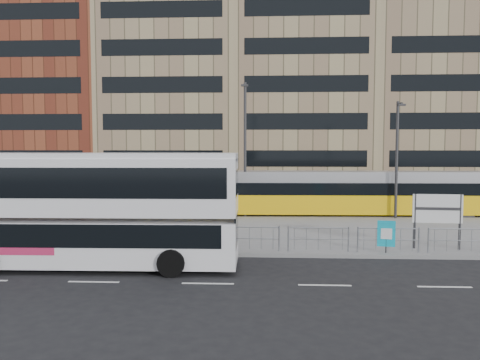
{
  "coord_description": "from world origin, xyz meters",
  "views": [
    {
      "loc": [
        -0.12,
        -19.73,
        4.69
      ],
      "look_at": [
        -1.38,
        6.0,
        2.88
      ],
      "focal_mm": 35.0,
      "sensor_mm": 36.0,
      "label": 1
    }
  ],
  "objects_px": {
    "lamp_post_west": "(245,144)",
    "lamp_post_east": "(397,154)",
    "pedestrian": "(156,223)",
    "ad_panel": "(386,234)",
    "traffic_light_west": "(216,206)",
    "double_decker_bus": "(93,206)",
    "tram": "(328,193)",
    "station_sign": "(437,211)"
  },
  "relations": [
    {
      "from": "lamp_post_west",
      "to": "lamp_post_east",
      "type": "distance_m",
      "value": 9.71
    },
    {
      "from": "pedestrian",
      "to": "ad_panel",
      "type": "bearing_deg",
      "value": -81.77
    },
    {
      "from": "ad_panel",
      "to": "lamp_post_east",
      "type": "relative_size",
      "value": 0.19
    },
    {
      "from": "ad_panel",
      "to": "traffic_light_west",
      "type": "distance_m",
      "value": 7.46
    },
    {
      "from": "lamp_post_west",
      "to": "double_decker_bus",
      "type": "bearing_deg",
      "value": -112.94
    },
    {
      "from": "tram",
      "to": "lamp_post_west",
      "type": "height_order",
      "value": "lamp_post_west"
    },
    {
      "from": "pedestrian",
      "to": "lamp_post_east",
      "type": "xyz_separation_m",
      "value": [
        13.64,
        8.06,
        3.22
      ]
    },
    {
      "from": "traffic_light_west",
      "to": "lamp_post_east",
      "type": "relative_size",
      "value": 0.42
    },
    {
      "from": "double_decker_bus",
      "to": "lamp_post_east",
      "type": "bearing_deg",
      "value": 38.47
    },
    {
      "from": "traffic_light_west",
      "to": "lamp_post_west",
      "type": "relative_size",
      "value": 0.35
    },
    {
      "from": "double_decker_bus",
      "to": "traffic_light_west",
      "type": "relative_size",
      "value": 3.62
    },
    {
      "from": "pedestrian",
      "to": "lamp_post_west",
      "type": "xyz_separation_m",
      "value": [
        3.96,
        8.42,
        3.87
      ]
    },
    {
      "from": "pedestrian",
      "to": "station_sign",
      "type": "bearing_deg",
      "value": -75.74
    },
    {
      "from": "tram",
      "to": "station_sign",
      "type": "height_order",
      "value": "tram"
    },
    {
      "from": "station_sign",
      "to": "ad_panel",
      "type": "height_order",
      "value": "station_sign"
    },
    {
      "from": "station_sign",
      "to": "tram",
      "type": "bearing_deg",
      "value": 112.7
    },
    {
      "from": "lamp_post_west",
      "to": "pedestrian",
      "type": "bearing_deg",
      "value": -115.17
    },
    {
      "from": "traffic_light_west",
      "to": "lamp_post_east",
      "type": "height_order",
      "value": "lamp_post_east"
    },
    {
      "from": "tram",
      "to": "lamp_post_west",
      "type": "distance_m",
      "value": 6.53
    },
    {
      "from": "pedestrian",
      "to": "traffic_light_west",
      "type": "xyz_separation_m",
      "value": [
        3.06,
        -1.87,
        1.1
      ]
    },
    {
      "from": "pedestrian",
      "to": "lamp_post_west",
      "type": "height_order",
      "value": "lamp_post_west"
    },
    {
      "from": "traffic_light_west",
      "to": "lamp_post_west",
      "type": "distance_m",
      "value": 10.69
    },
    {
      "from": "tram",
      "to": "traffic_light_west",
      "type": "relative_size",
      "value": 8.04
    },
    {
      "from": "station_sign",
      "to": "lamp_post_west",
      "type": "distance_m",
      "value": 13.38
    },
    {
      "from": "ad_panel",
      "to": "lamp_post_east",
      "type": "height_order",
      "value": "lamp_post_east"
    },
    {
      "from": "station_sign",
      "to": "ad_panel",
      "type": "xyz_separation_m",
      "value": [
        -2.47,
        -0.92,
        -0.89
      ]
    },
    {
      "from": "ad_panel",
      "to": "pedestrian",
      "type": "distance_m",
      "value": 10.61
    },
    {
      "from": "double_decker_bus",
      "to": "station_sign",
      "type": "bearing_deg",
      "value": 12.02
    },
    {
      "from": "lamp_post_east",
      "to": "ad_panel",
      "type": "bearing_deg",
      "value": -107.74
    },
    {
      "from": "traffic_light_west",
      "to": "lamp_post_east",
      "type": "bearing_deg",
      "value": 61.98
    },
    {
      "from": "ad_panel",
      "to": "lamp_post_west",
      "type": "xyz_separation_m",
      "value": [
        -6.47,
        10.39,
        3.93
      ]
    },
    {
      "from": "double_decker_bus",
      "to": "lamp_post_west",
      "type": "distance_m",
      "value": 14.11
    },
    {
      "from": "station_sign",
      "to": "ad_panel",
      "type": "bearing_deg",
      "value": -154.72
    },
    {
      "from": "station_sign",
      "to": "lamp_post_east",
      "type": "xyz_separation_m",
      "value": [
        0.74,
        9.1,
        2.39
      ]
    },
    {
      "from": "tram",
      "to": "lamp_post_west",
      "type": "relative_size",
      "value": 2.85
    },
    {
      "from": "ad_panel",
      "to": "lamp_post_west",
      "type": "relative_size",
      "value": 0.16
    },
    {
      "from": "tram",
      "to": "traffic_light_west",
      "type": "bearing_deg",
      "value": -120.73
    },
    {
      "from": "station_sign",
      "to": "pedestrian",
      "type": "height_order",
      "value": "station_sign"
    },
    {
      "from": "pedestrian",
      "to": "tram",
      "type": "bearing_deg",
      "value": -25.99
    },
    {
      "from": "traffic_light_west",
      "to": "tram",
      "type": "bearing_deg",
      "value": 79.35
    },
    {
      "from": "station_sign",
      "to": "ad_panel",
      "type": "relative_size",
      "value": 1.76
    },
    {
      "from": "tram",
      "to": "station_sign",
      "type": "relative_size",
      "value": 10.15
    }
  ]
}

